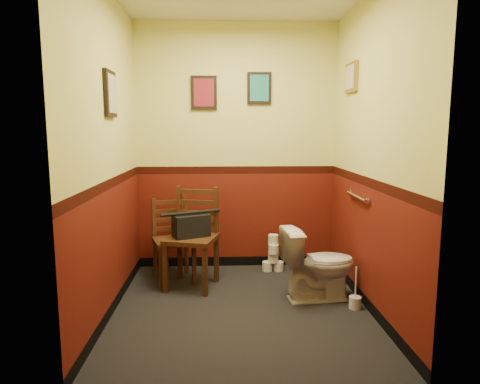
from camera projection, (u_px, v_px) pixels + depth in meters
name	position (u px, v px, depth m)	size (l,w,h in m)	color
floor	(241.00, 309.00, 3.75)	(2.20, 2.40, 0.00)	black
wall_back	(236.00, 148.00, 4.74)	(2.20, 2.70, 0.00)	#5A150D
wall_front	(251.00, 168.00, 2.36)	(2.20, 2.70, 0.00)	#5A150D
wall_left	(107.00, 155.00, 3.50)	(2.40, 2.70, 0.00)	#5A150D
wall_right	(372.00, 154.00, 3.60)	(2.40, 2.70, 0.00)	#5A150D
grab_bar	(357.00, 197.00, 3.90)	(0.05, 0.56, 0.06)	silver
framed_print_back_a	(204.00, 93.00, 4.61)	(0.28, 0.04, 0.36)	black
framed_print_back_b	(259.00, 88.00, 4.63)	(0.26, 0.04, 0.34)	black
framed_print_left	(110.00, 94.00, 3.53)	(0.04, 0.30, 0.38)	black
framed_print_right	(351.00, 78.00, 4.09)	(0.04, 0.34, 0.28)	olive
toilet	(318.00, 264.00, 3.92)	(0.38, 0.68, 0.66)	white
toilet_brush	(355.00, 302.00, 3.75)	(0.11, 0.11, 0.38)	silver
chair_left	(173.00, 240.00, 4.43)	(0.50, 0.50, 0.85)	#553019
chair_right	(193.00, 238.00, 4.24)	(0.56, 0.56, 0.99)	#553019
handbag	(191.00, 226.00, 4.18)	(0.39, 0.30, 0.25)	black
tp_stack	(273.00, 256.00, 4.72)	(0.24, 0.14, 0.41)	silver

